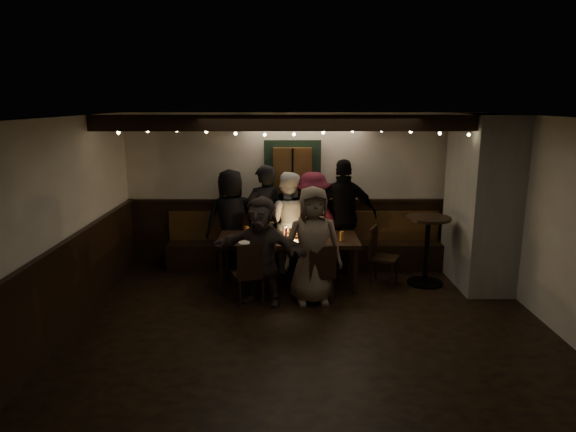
{
  "coord_description": "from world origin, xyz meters",
  "views": [
    {
      "loc": [
        -0.32,
        -6.11,
        2.78
      ],
      "look_at": [
        -0.28,
        1.6,
        1.05
      ],
      "focal_mm": 32.0,
      "sensor_mm": 36.0,
      "label": 1
    }
  ],
  "objects_px": {
    "chair_near_left": "(250,270)",
    "person_d": "(313,222)",
    "dining_table": "(288,242)",
    "person_a": "(231,220)",
    "person_c": "(287,223)",
    "chair_near_right": "(321,271)",
    "person_e": "(344,216)",
    "person_f": "(262,250)",
    "person_b": "(264,219)",
    "person_g": "(313,245)",
    "chair_end": "(379,252)",
    "high_top": "(427,242)"
  },
  "relations": [
    {
      "from": "person_e",
      "to": "person_d",
      "type": "bearing_deg",
      "value": 2.53
    },
    {
      "from": "person_a",
      "to": "person_e",
      "type": "bearing_deg",
      "value": 162.55
    },
    {
      "from": "chair_near_left",
      "to": "person_f",
      "type": "distance_m",
      "value": 0.31
    },
    {
      "from": "person_a",
      "to": "person_b",
      "type": "bearing_deg",
      "value": 155.01
    },
    {
      "from": "chair_near_left",
      "to": "person_c",
      "type": "xyz_separation_m",
      "value": [
        0.52,
        1.44,
        0.33
      ]
    },
    {
      "from": "person_e",
      "to": "chair_near_right",
      "type": "bearing_deg",
      "value": 72.2
    },
    {
      "from": "chair_near_left",
      "to": "person_d",
      "type": "xyz_separation_m",
      "value": [
        0.95,
        1.51,
        0.32
      ]
    },
    {
      "from": "chair_near_right",
      "to": "person_e",
      "type": "xyz_separation_m",
      "value": [
        0.47,
        1.47,
        0.46
      ]
    },
    {
      "from": "person_b",
      "to": "person_d",
      "type": "relative_size",
      "value": 1.08
    },
    {
      "from": "person_a",
      "to": "person_c",
      "type": "height_order",
      "value": "person_a"
    },
    {
      "from": "person_b",
      "to": "person_e",
      "type": "bearing_deg",
      "value": 159.32
    },
    {
      "from": "dining_table",
      "to": "person_b",
      "type": "xyz_separation_m",
      "value": [
        -0.38,
        0.69,
        0.2
      ]
    },
    {
      "from": "person_d",
      "to": "person_g",
      "type": "xyz_separation_m",
      "value": [
        -0.08,
        -1.41,
        -0.0
      ]
    },
    {
      "from": "chair_near_left",
      "to": "person_c",
      "type": "bearing_deg",
      "value": 70.05
    },
    {
      "from": "person_e",
      "to": "person_g",
      "type": "height_order",
      "value": "person_e"
    },
    {
      "from": "dining_table",
      "to": "chair_near_left",
      "type": "distance_m",
      "value": 0.96
    },
    {
      "from": "chair_end",
      "to": "person_e",
      "type": "relative_size",
      "value": 0.48
    },
    {
      "from": "chair_near_right",
      "to": "person_e",
      "type": "distance_m",
      "value": 1.61
    },
    {
      "from": "chair_end",
      "to": "person_b",
      "type": "xyz_separation_m",
      "value": [
        -1.79,
        0.59,
        0.39
      ]
    },
    {
      "from": "person_b",
      "to": "chair_end",
      "type": "bearing_deg",
      "value": 138.2
    },
    {
      "from": "person_c",
      "to": "person_d",
      "type": "xyz_separation_m",
      "value": [
        0.42,
        0.06,
        -0.01
      ]
    },
    {
      "from": "person_d",
      "to": "high_top",
      "type": "bearing_deg",
      "value": 162.12
    },
    {
      "from": "chair_near_right",
      "to": "person_d",
      "type": "relative_size",
      "value": 0.51
    },
    {
      "from": "person_f",
      "to": "chair_near_left",
      "type": "bearing_deg",
      "value": -130.48
    },
    {
      "from": "chair_near_right",
      "to": "person_e",
      "type": "height_order",
      "value": "person_e"
    },
    {
      "from": "chair_near_left",
      "to": "person_b",
      "type": "xyz_separation_m",
      "value": [
        0.15,
        1.46,
        0.38
      ]
    },
    {
      "from": "person_c",
      "to": "chair_end",
      "type": "bearing_deg",
      "value": 165.35
    },
    {
      "from": "dining_table",
      "to": "chair_end",
      "type": "distance_m",
      "value": 1.43
    },
    {
      "from": "chair_near_right",
      "to": "chair_end",
      "type": "xyz_separation_m",
      "value": [
        0.96,
        0.81,
        0.03
      ]
    },
    {
      "from": "person_d",
      "to": "person_f",
      "type": "xyz_separation_m",
      "value": [
        -0.78,
        -1.42,
        -0.07
      ]
    },
    {
      "from": "person_b",
      "to": "person_f",
      "type": "height_order",
      "value": "person_b"
    },
    {
      "from": "high_top",
      "to": "person_a",
      "type": "bearing_deg",
      "value": 166.96
    },
    {
      "from": "chair_near_right",
      "to": "chair_end",
      "type": "distance_m",
      "value": 1.25
    },
    {
      "from": "person_d",
      "to": "person_e",
      "type": "relative_size",
      "value": 0.89
    },
    {
      "from": "chair_near_left",
      "to": "person_c",
      "type": "relative_size",
      "value": 0.54
    },
    {
      "from": "dining_table",
      "to": "person_a",
      "type": "distance_m",
      "value": 1.22
    },
    {
      "from": "person_c",
      "to": "chair_near_left",
      "type": "bearing_deg",
      "value": 77.44
    },
    {
      "from": "chair_end",
      "to": "person_f",
      "type": "xyz_separation_m",
      "value": [
        -1.78,
        -0.79,
        0.26
      ]
    },
    {
      "from": "chair_near_right",
      "to": "person_d",
      "type": "bearing_deg",
      "value": 91.61
    },
    {
      "from": "high_top",
      "to": "person_b",
      "type": "relative_size",
      "value": 0.6
    },
    {
      "from": "person_f",
      "to": "person_d",
      "type": "bearing_deg",
      "value": 84.03
    },
    {
      "from": "chair_near_left",
      "to": "person_g",
      "type": "height_order",
      "value": "person_g"
    },
    {
      "from": "person_c",
      "to": "person_g",
      "type": "xyz_separation_m",
      "value": [
        0.35,
        -1.34,
        -0.01
      ]
    },
    {
      "from": "person_f",
      "to": "chair_end",
      "type": "bearing_deg",
      "value": 46.67
    },
    {
      "from": "high_top",
      "to": "chair_end",
      "type": "bearing_deg",
      "value": 176.77
    },
    {
      "from": "person_a",
      "to": "person_d",
      "type": "xyz_separation_m",
      "value": [
        1.35,
        -0.04,
        -0.02
      ]
    },
    {
      "from": "chair_near_right",
      "to": "person_f",
      "type": "height_order",
      "value": "person_f"
    },
    {
      "from": "person_a",
      "to": "person_d",
      "type": "height_order",
      "value": "person_a"
    },
    {
      "from": "chair_near_right",
      "to": "chair_near_left",
      "type": "bearing_deg",
      "value": -176.46
    },
    {
      "from": "person_d",
      "to": "chair_near_left",
      "type": "bearing_deg",
      "value": 61.44
    }
  ]
}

